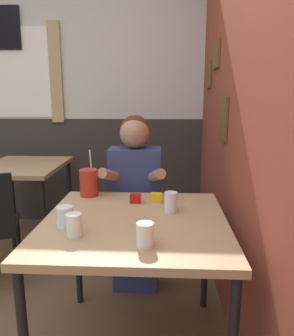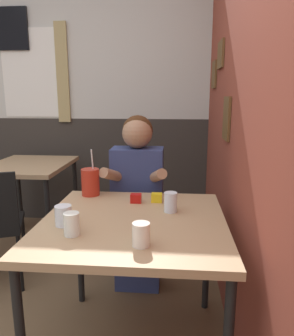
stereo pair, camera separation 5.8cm
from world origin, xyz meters
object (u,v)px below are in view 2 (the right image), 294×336
background_table (30,174)px  person_seated (138,201)px  main_table (134,233)px  cocktail_pitcher (90,182)px

background_table → person_seated: (1.03, -0.61, -0.03)m
main_table → background_table: (-1.08, 1.23, -0.02)m
background_table → person_seated: 1.20m
main_table → person_seated: person_seated is taller
background_table → person_seated: person_seated is taller
person_seated → cocktail_pitcher: (-0.26, -0.25, 0.20)m
main_table → cocktail_pitcher: 0.51m
person_seated → cocktail_pitcher: bearing=-135.9°
background_table → cocktail_pitcher: cocktail_pitcher is taller
main_table → person_seated: 0.63m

